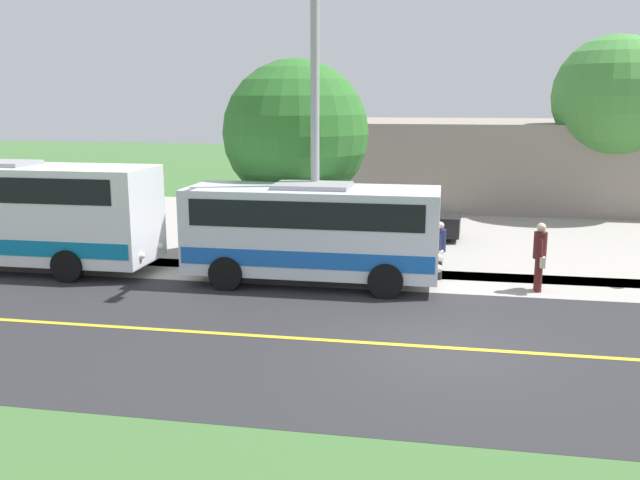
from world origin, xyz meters
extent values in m
plane|color=#3D6633|center=(0.00, 0.00, 0.00)|extent=(120.00, 120.00, 0.00)
cube|color=#28282B|center=(0.00, 0.00, 0.00)|extent=(8.00, 100.00, 0.01)
cube|color=#9E9991|center=(-5.20, 0.00, 0.00)|extent=(2.40, 100.00, 0.01)
cube|color=#9E9991|center=(-12.40, 3.00, 0.00)|extent=(14.00, 36.00, 0.01)
cube|color=gold|center=(0.00, 0.00, 0.01)|extent=(0.16, 100.00, 0.00)
cube|color=silver|center=(-4.48, -3.54, 1.48)|extent=(2.36, 6.77, 2.26)
cube|color=blue|center=(-4.48, -3.54, 0.90)|extent=(2.40, 6.63, 0.44)
cube|color=black|center=(-4.48, -3.54, 2.06)|extent=(2.40, 6.09, 0.70)
cube|color=gray|center=(-4.48, -3.54, 2.67)|extent=(1.41, 2.03, 0.12)
cylinder|color=black|center=(-5.66, -1.44, 0.45)|extent=(0.25, 0.90, 0.90)
cylinder|color=black|center=(-3.30, -1.44, 0.45)|extent=(0.25, 0.90, 0.90)
cylinder|color=black|center=(-5.66, -5.63, 0.45)|extent=(0.25, 0.90, 0.90)
cylinder|color=black|center=(-3.30, -5.63, 0.45)|extent=(0.25, 0.90, 0.90)
sphere|color=#F2EACC|center=(-5.13, -0.13, 0.70)|extent=(0.20, 0.20, 0.20)
sphere|color=#F2EACC|center=(-3.83, -0.13, 0.70)|extent=(0.20, 0.20, 0.20)
cylinder|color=black|center=(-5.63, -10.17, 0.45)|extent=(0.25, 0.90, 0.90)
cylinder|color=black|center=(-3.30, -10.17, 0.45)|extent=(0.25, 0.90, 0.90)
sphere|color=#F2EACC|center=(-5.10, -8.22, 0.70)|extent=(0.20, 0.20, 0.20)
sphere|color=#F2EACC|center=(-3.82, -8.22, 0.70)|extent=(0.20, 0.20, 0.20)
cylinder|color=#4C1919|center=(-4.78, 2.44, 0.44)|extent=(0.18, 0.18, 0.88)
cylinder|color=#4C1919|center=(-4.58, 2.44, 0.44)|extent=(0.18, 0.18, 0.88)
cylinder|color=#4C1919|center=(-4.68, 2.44, 1.23)|extent=(0.34, 0.34, 0.70)
sphere|color=beige|center=(-4.68, 2.44, 1.70)|extent=(0.24, 0.24, 0.24)
cylinder|color=#4C1919|center=(-4.86, 2.44, 1.26)|extent=(0.29, 0.10, 0.63)
cube|color=beige|center=(-4.94, 2.49, 0.83)|extent=(0.20, 0.12, 0.28)
cylinder|color=#4C1919|center=(-4.50, 2.44, 1.26)|extent=(0.29, 0.10, 0.63)
cube|color=beige|center=(-4.42, 2.49, 0.83)|extent=(0.20, 0.12, 0.28)
cylinder|color=#262628|center=(-5.58, -0.13, 0.39)|extent=(0.18, 0.18, 0.79)
cylinder|color=#262628|center=(-5.38, -0.13, 0.39)|extent=(0.18, 0.18, 0.79)
cylinder|color=#1E2347|center=(-5.48, -0.13, 1.10)|extent=(0.34, 0.34, 0.62)
sphere|color=beige|center=(-5.48, -0.13, 1.51)|extent=(0.21, 0.21, 0.21)
cylinder|color=#1E2347|center=(-5.66, -0.13, 1.13)|extent=(0.27, 0.10, 0.56)
cube|color=white|center=(-5.74, -0.08, 0.72)|extent=(0.20, 0.12, 0.28)
cylinder|color=#1E2347|center=(-5.30, -0.13, 1.13)|extent=(0.27, 0.10, 0.56)
cube|color=white|center=(-5.22, -0.08, 0.72)|extent=(0.20, 0.12, 0.28)
cylinder|color=#9E9EA3|center=(-5.00, -3.56, 3.98)|extent=(0.24, 0.24, 7.95)
cube|color=black|center=(-11.16, -1.65, 0.53)|extent=(2.01, 4.48, 0.70)
cube|color=black|center=(-11.17, -1.85, 1.17)|extent=(1.65, 2.49, 0.57)
cylinder|color=black|center=(-11.99, -0.24, 0.32)|extent=(0.25, 0.65, 0.64)
cylinder|color=black|center=(-10.20, -0.33, 0.32)|extent=(0.25, 0.65, 0.64)
cylinder|color=black|center=(-12.13, -2.97, 0.32)|extent=(0.25, 0.65, 0.64)
cylinder|color=black|center=(-10.33, -3.05, 0.32)|extent=(0.25, 0.65, 0.64)
cylinder|color=#4C3826|center=(-7.40, -4.62, 1.11)|extent=(0.36, 0.36, 2.22)
sphere|color=#2D6B28|center=(-7.40, -4.62, 3.91)|extent=(4.50, 4.50, 4.50)
cylinder|color=#4C3826|center=(-17.40, 6.77, 1.56)|extent=(0.36, 0.36, 3.12)
sphere|color=#478C3D|center=(-17.40, 6.77, 5.02)|extent=(5.07, 5.07, 5.07)
cube|color=gray|center=(-21.40, 3.33, 1.94)|extent=(10.00, 20.31, 3.88)
camera|label=1|loc=(13.30, -0.09, 4.96)|focal=38.27mm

